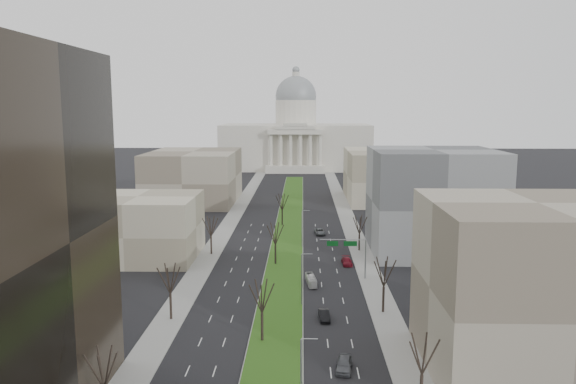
% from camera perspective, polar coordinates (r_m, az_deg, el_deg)
% --- Properties ---
extents(ground, '(600.00, 600.00, 0.00)m').
position_cam_1_polar(ground, '(160.84, 0.12, -3.43)').
color(ground, black).
rests_on(ground, ground).
extents(median, '(8.00, 222.03, 0.20)m').
position_cam_1_polar(median, '(159.83, 0.11, -3.47)').
color(median, '#999993').
rests_on(median, ground).
extents(sidewalk_left, '(5.00, 330.00, 0.15)m').
position_cam_1_polar(sidewalk_left, '(138.09, -7.44, -5.51)').
color(sidewalk_left, gray).
rests_on(sidewalk_left, ground).
extents(sidewalk_right, '(5.00, 330.00, 0.15)m').
position_cam_1_polar(sidewalk_right, '(137.13, 7.23, -5.61)').
color(sidewalk_right, gray).
rests_on(sidewalk_right, ground).
extents(capitol, '(80.00, 46.00, 55.00)m').
position_cam_1_polar(capitol, '(307.30, 0.80, 5.45)').
color(capitol, beige).
rests_on(capitol, ground).
extents(building_beige_left, '(26.00, 22.00, 14.00)m').
position_cam_1_polar(building_beige_left, '(130.40, -14.94, -3.46)').
color(building_beige_left, gray).
rests_on(building_beige_left, ground).
extents(building_tan_right, '(26.00, 24.00, 22.00)m').
position_cam_1_polar(building_tan_right, '(78.51, 23.58, -8.95)').
color(building_tan_right, '#796E5D').
rests_on(building_tan_right, ground).
extents(building_grey_right, '(28.00, 26.00, 24.00)m').
position_cam_1_polar(building_grey_right, '(134.47, 14.47, -0.91)').
color(building_grey_right, '#585A5D').
rests_on(building_grey_right, ground).
extents(building_far_left, '(30.00, 40.00, 18.00)m').
position_cam_1_polar(building_far_left, '(202.50, -9.56, 1.55)').
color(building_far_left, '#796E5D').
rests_on(building_far_left, ground).
extents(building_far_right, '(30.00, 40.00, 18.00)m').
position_cam_1_polar(building_far_right, '(206.09, 10.21, 1.66)').
color(building_far_right, gray).
rests_on(building_far_right, ground).
extents(tree_left_near, '(5.10, 5.10, 9.18)m').
position_cam_1_polar(tree_left_near, '(65.02, -18.25, -16.51)').
color(tree_left_near, black).
rests_on(tree_left_near, ground).
extents(tree_left_mid, '(5.40, 5.40, 9.72)m').
position_cam_1_polar(tree_left_mid, '(91.75, -11.92, -8.49)').
color(tree_left_mid, black).
rests_on(tree_left_mid, ground).
extents(tree_left_far, '(5.28, 5.28, 9.50)m').
position_cam_1_polar(tree_left_far, '(129.78, -7.85, -3.37)').
color(tree_left_far, black).
rests_on(tree_left_far, ground).
extents(tree_right_near, '(5.16, 5.16, 9.29)m').
position_cam_1_polar(tree_right_near, '(66.50, 13.52, -15.64)').
color(tree_right_near, black).
rests_on(tree_right_near, ground).
extents(tree_right_mid, '(5.52, 5.52, 9.94)m').
position_cam_1_polar(tree_right_mid, '(94.06, 9.73, -7.89)').
color(tree_right_mid, black).
rests_on(tree_right_mid, ground).
extents(tree_right_far, '(5.04, 5.04, 9.07)m').
position_cam_1_polar(tree_right_far, '(132.73, 7.28, -3.23)').
color(tree_right_far, black).
rests_on(tree_right_far, ground).
extents(tree_median_a, '(5.40, 5.40, 9.72)m').
position_cam_1_polar(tree_median_a, '(81.93, -2.67, -10.42)').
color(tree_median_a, black).
rests_on(tree_median_a, ground).
extents(tree_median_b, '(5.40, 5.40, 9.72)m').
position_cam_1_polar(tree_median_b, '(120.37, -1.29, -4.17)').
color(tree_median_b, black).
rests_on(tree_median_b, ground).
extents(tree_median_c, '(5.40, 5.40, 9.72)m').
position_cam_1_polar(tree_median_c, '(159.57, -0.60, -0.97)').
color(tree_median_c, black).
rests_on(tree_median_c, ground).
extents(streetlamp_median_a, '(1.90, 0.20, 9.16)m').
position_cam_1_polar(streetlamp_median_a, '(64.14, 1.39, -18.20)').
color(streetlamp_median_a, gray).
rests_on(streetlamp_median_a, ground).
extents(streetlamp_median_b, '(1.90, 0.20, 9.16)m').
position_cam_1_polar(streetlamp_median_b, '(96.66, 1.44, -8.76)').
color(streetlamp_median_b, gray).
rests_on(streetlamp_median_b, ground).
extents(streetlamp_median_c, '(1.90, 0.20, 9.16)m').
position_cam_1_polar(streetlamp_median_c, '(135.34, 1.46, -3.67)').
color(streetlamp_median_c, gray).
rests_on(streetlamp_median_c, ground).
extents(mast_arm_signs, '(9.12, 0.24, 8.09)m').
position_cam_1_polar(mast_arm_signs, '(111.18, 6.50, -5.79)').
color(mast_arm_signs, gray).
rests_on(mast_arm_signs, ground).
extents(car_grey_near, '(2.64, 5.18, 1.69)m').
position_cam_1_polar(car_grey_near, '(76.21, 5.73, -16.99)').
color(car_grey_near, '#4F5157').
rests_on(car_grey_near, ground).
extents(car_black, '(1.89, 4.66, 1.51)m').
position_cam_1_polar(car_black, '(92.03, 3.69, -12.37)').
color(car_black, black).
rests_on(car_black, ground).
extents(car_red, '(2.27, 5.17, 1.48)m').
position_cam_1_polar(car_red, '(122.38, 6.00, -7.03)').
color(car_red, maroon).
rests_on(car_red, ground).
extents(car_grey_far, '(3.04, 5.66, 1.51)m').
position_cam_1_polar(car_grey_far, '(149.91, 3.24, -4.05)').
color(car_grey_far, '#53585C').
rests_on(car_grey_far, ground).
extents(box_van, '(2.24, 6.53, 1.78)m').
position_cam_1_polar(box_van, '(108.72, 2.37, -8.93)').
color(box_van, silver).
rests_on(box_van, ground).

